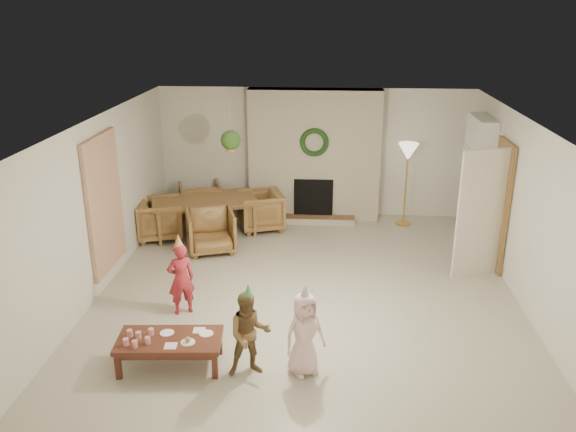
# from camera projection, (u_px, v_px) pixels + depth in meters

# --- Properties ---
(floor) EXTENTS (7.00, 7.00, 0.00)m
(floor) POSITION_uv_depth(u_px,v_px,m) (307.00, 293.00, 8.56)
(floor) COLOR #B7B29E
(floor) RESTS_ON ground
(ceiling) EXTENTS (7.00, 7.00, 0.00)m
(ceiling) POSITION_uv_depth(u_px,v_px,m) (309.00, 123.00, 7.70)
(ceiling) COLOR white
(ceiling) RESTS_ON wall_back
(wall_back) EXTENTS (7.00, 0.00, 7.00)m
(wall_back) POSITION_uv_depth(u_px,v_px,m) (315.00, 153.00, 11.41)
(wall_back) COLOR silver
(wall_back) RESTS_ON floor
(wall_front) EXTENTS (7.00, 0.00, 7.00)m
(wall_front) POSITION_uv_depth(u_px,v_px,m) (291.00, 354.00, 4.85)
(wall_front) COLOR silver
(wall_front) RESTS_ON floor
(wall_left) EXTENTS (0.00, 7.00, 7.00)m
(wall_left) POSITION_uv_depth(u_px,v_px,m) (97.00, 208.00, 8.33)
(wall_left) COLOR silver
(wall_left) RESTS_ON floor
(wall_right) EXTENTS (0.00, 7.00, 7.00)m
(wall_right) POSITION_uv_depth(u_px,v_px,m) (529.00, 218.00, 7.93)
(wall_right) COLOR silver
(wall_right) RESTS_ON floor
(fireplace_mass) EXTENTS (2.50, 0.40, 2.50)m
(fireplace_mass) POSITION_uv_depth(u_px,v_px,m) (314.00, 155.00, 11.22)
(fireplace_mass) COLOR #602A19
(fireplace_mass) RESTS_ON floor
(fireplace_hearth) EXTENTS (1.60, 0.30, 0.12)m
(fireplace_hearth) POSITION_uv_depth(u_px,v_px,m) (313.00, 220.00, 11.30)
(fireplace_hearth) COLOR brown
(fireplace_hearth) RESTS_ON floor
(fireplace_firebox) EXTENTS (0.75, 0.12, 0.75)m
(fireplace_firebox) POSITION_uv_depth(u_px,v_px,m) (313.00, 198.00, 11.33)
(fireplace_firebox) COLOR black
(fireplace_firebox) RESTS_ON floor
(fireplace_wreath) EXTENTS (0.54, 0.10, 0.54)m
(fireplace_wreath) POSITION_uv_depth(u_px,v_px,m) (314.00, 142.00, 10.91)
(fireplace_wreath) COLOR #163614
(fireplace_wreath) RESTS_ON fireplace_mass
(floor_lamp_base) EXTENTS (0.29, 0.29, 0.03)m
(floor_lamp_base) POSITION_uv_depth(u_px,v_px,m) (403.00, 223.00, 11.25)
(floor_lamp_base) COLOR gold
(floor_lamp_base) RESTS_ON floor
(floor_lamp_post) EXTENTS (0.03, 0.03, 1.42)m
(floor_lamp_post) POSITION_uv_depth(u_px,v_px,m) (406.00, 187.00, 11.00)
(floor_lamp_post) COLOR gold
(floor_lamp_post) RESTS_ON floor
(floor_lamp_shade) EXTENTS (0.38, 0.38, 0.32)m
(floor_lamp_shade) POSITION_uv_depth(u_px,v_px,m) (408.00, 152.00, 10.77)
(floor_lamp_shade) COLOR beige
(floor_lamp_shade) RESTS_ON floor_lamp_post
(bookshelf_carcass) EXTENTS (0.30, 1.00, 2.20)m
(bookshelf_carcass) POSITION_uv_depth(u_px,v_px,m) (476.00, 180.00, 10.15)
(bookshelf_carcass) COLOR white
(bookshelf_carcass) RESTS_ON floor
(bookshelf_shelf_a) EXTENTS (0.30, 0.92, 0.03)m
(bookshelf_shelf_a) POSITION_uv_depth(u_px,v_px,m) (471.00, 216.00, 10.37)
(bookshelf_shelf_a) COLOR white
(bookshelf_shelf_a) RESTS_ON bookshelf_carcass
(bookshelf_shelf_b) EXTENTS (0.30, 0.92, 0.03)m
(bookshelf_shelf_b) POSITION_uv_depth(u_px,v_px,m) (474.00, 194.00, 10.24)
(bookshelf_shelf_b) COLOR white
(bookshelf_shelf_b) RESTS_ON bookshelf_carcass
(bookshelf_shelf_c) EXTENTS (0.30, 0.92, 0.03)m
(bookshelf_shelf_c) POSITION_uv_depth(u_px,v_px,m) (476.00, 172.00, 10.10)
(bookshelf_shelf_c) COLOR white
(bookshelf_shelf_c) RESTS_ON bookshelf_carcass
(bookshelf_shelf_d) EXTENTS (0.30, 0.92, 0.03)m
(bookshelf_shelf_d) POSITION_uv_depth(u_px,v_px,m) (479.00, 149.00, 9.96)
(bookshelf_shelf_d) COLOR white
(bookshelf_shelf_d) RESTS_ON bookshelf_carcass
(books_row_lower) EXTENTS (0.20, 0.40, 0.24)m
(books_row_lower) POSITION_uv_depth(u_px,v_px,m) (473.00, 211.00, 10.19)
(books_row_lower) COLOR maroon
(books_row_lower) RESTS_ON bookshelf_shelf_a
(books_row_mid) EXTENTS (0.20, 0.44, 0.24)m
(books_row_mid) POSITION_uv_depth(u_px,v_px,m) (473.00, 186.00, 10.24)
(books_row_mid) COLOR navy
(books_row_mid) RESTS_ON bookshelf_shelf_b
(books_row_upper) EXTENTS (0.20, 0.36, 0.22)m
(books_row_upper) POSITION_uv_depth(u_px,v_px,m) (477.00, 166.00, 9.96)
(books_row_upper) COLOR gold
(books_row_upper) RESTS_ON bookshelf_shelf_c
(door_frame) EXTENTS (0.05, 0.86, 2.04)m
(door_frame) POSITION_uv_depth(u_px,v_px,m) (500.00, 205.00, 9.14)
(door_frame) COLOR brown
(door_frame) RESTS_ON floor
(door_leaf) EXTENTS (0.77, 0.32, 2.00)m
(door_leaf) POSITION_uv_depth(u_px,v_px,m) (481.00, 214.00, 8.81)
(door_leaf) COLOR beige
(door_leaf) RESTS_ON floor
(curtain_panel) EXTENTS (0.06, 1.20, 2.00)m
(curtain_panel) POSITION_uv_depth(u_px,v_px,m) (105.00, 203.00, 8.51)
(curtain_panel) COLOR beige
(curtain_panel) RESTS_ON wall_left
(dining_table) EXTENTS (2.09, 1.56, 0.65)m
(dining_table) POSITION_uv_depth(u_px,v_px,m) (205.00, 217.00, 10.67)
(dining_table) COLOR brown
(dining_table) RESTS_ON floor
(dining_chair_near) EXTENTS (0.98, 1.00, 0.72)m
(dining_chair_near) POSITION_uv_depth(u_px,v_px,m) (211.00, 231.00, 9.91)
(dining_chair_near) COLOR brown
(dining_chair_near) RESTS_ON floor
(dining_chair_far) EXTENTS (0.98, 1.00, 0.72)m
(dining_chair_far) POSITION_uv_depth(u_px,v_px,m) (201.00, 201.00, 11.40)
(dining_chair_far) COLOR brown
(dining_chair_far) RESTS_ON floor
(dining_chair_left) EXTENTS (1.00, 0.98, 0.72)m
(dining_chair_left) POSITION_uv_depth(u_px,v_px,m) (159.00, 219.00, 10.47)
(dining_chair_left) COLOR brown
(dining_chair_left) RESTS_ON floor
(dining_chair_right) EXTENTS (1.00, 0.98, 0.72)m
(dining_chair_right) POSITION_uv_depth(u_px,v_px,m) (260.00, 211.00, 10.89)
(dining_chair_right) COLOR brown
(dining_chair_right) RESTS_ON floor
(hanging_plant_cord) EXTENTS (0.01, 0.01, 0.70)m
(hanging_plant_cord) POSITION_uv_depth(u_px,v_px,m) (230.00, 126.00, 9.32)
(hanging_plant_cord) COLOR tan
(hanging_plant_cord) RESTS_ON ceiling
(hanging_plant_pot) EXTENTS (0.16, 0.16, 0.12)m
(hanging_plant_pot) POSITION_uv_depth(u_px,v_px,m) (231.00, 148.00, 9.44)
(hanging_plant_pot) COLOR #A06233
(hanging_plant_pot) RESTS_ON hanging_plant_cord
(hanging_plant_foliage) EXTENTS (0.32, 0.32, 0.32)m
(hanging_plant_foliage) POSITION_uv_depth(u_px,v_px,m) (231.00, 140.00, 9.40)
(hanging_plant_foliage) COLOR #224416
(hanging_plant_foliage) RESTS_ON hanging_plant_pot
(coffee_table_top) EXTENTS (1.24, 0.69, 0.06)m
(coffee_table_top) POSITION_uv_depth(u_px,v_px,m) (169.00, 340.00, 6.74)
(coffee_table_top) COLOR #53291B
(coffee_table_top) RESTS_ON floor
(coffee_table_apron) EXTENTS (1.14, 0.59, 0.07)m
(coffee_table_apron) POSITION_uv_depth(u_px,v_px,m) (170.00, 345.00, 6.76)
(coffee_table_apron) COLOR #53291B
(coffee_table_apron) RESTS_ON floor
(coffee_leg_fl) EXTENTS (0.07, 0.07, 0.31)m
(coffee_leg_fl) POSITION_uv_depth(u_px,v_px,m) (118.00, 366.00, 6.57)
(coffee_leg_fl) COLOR #53291B
(coffee_leg_fl) RESTS_ON floor
(coffee_leg_fr) EXTENTS (0.07, 0.07, 0.31)m
(coffee_leg_fr) POSITION_uv_depth(u_px,v_px,m) (215.00, 366.00, 6.57)
(coffee_leg_fr) COLOR #53291B
(coffee_leg_fr) RESTS_ON floor
(coffee_leg_bl) EXTENTS (0.07, 0.07, 0.31)m
(coffee_leg_bl) POSITION_uv_depth(u_px,v_px,m) (129.00, 343.00, 7.02)
(coffee_leg_bl) COLOR #53291B
(coffee_leg_bl) RESTS_ON floor
(coffee_leg_br) EXTENTS (0.07, 0.07, 0.31)m
(coffee_leg_br) POSITION_uv_depth(u_px,v_px,m) (219.00, 342.00, 7.03)
(coffee_leg_br) COLOR #53291B
(coffee_leg_br) RESTS_ON floor
(cup_a) EXTENTS (0.07, 0.07, 0.08)m
(cup_a) POSITION_uv_depth(u_px,v_px,m) (126.00, 342.00, 6.58)
(cup_a) COLOR white
(cup_a) RESTS_ON coffee_table_top
(cup_b) EXTENTS (0.07, 0.07, 0.08)m
(cup_b) POSITION_uv_depth(u_px,v_px,m) (130.00, 333.00, 6.75)
(cup_b) COLOR white
(cup_b) RESTS_ON coffee_table_top
(cup_c) EXTENTS (0.07, 0.07, 0.08)m
(cup_c) POSITION_uv_depth(u_px,v_px,m) (135.00, 344.00, 6.54)
(cup_c) COLOR white
(cup_c) RESTS_ON coffee_table_top
(cup_d) EXTENTS (0.07, 0.07, 0.08)m
(cup_d) POSITION_uv_depth(u_px,v_px,m) (138.00, 335.00, 6.71)
(cup_d) COLOR white
(cup_d) RESTS_ON coffee_table_top
(cup_e) EXTENTS (0.07, 0.07, 0.08)m
(cup_e) POSITION_uv_depth(u_px,v_px,m) (148.00, 340.00, 6.61)
(cup_e) COLOR white
(cup_e) RESTS_ON coffee_table_top
(cup_f) EXTENTS (0.07, 0.07, 0.08)m
(cup_f) POSITION_uv_depth(u_px,v_px,m) (151.00, 332.00, 6.78)
(cup_f) COLOR white
(cup_f) RESTS_ON coffee_table_top
(plate_a) EXTENTS (0.18, 0.18, 0.01)m
(plate_a) POSITION_uv_depth(u_px,v_px,m) (167.00, 333.00, 6.83)
(plate_a) COLOR white
(plate_a) RESTS_ON coffee_table_top
(plate_b) EXTENTS (0.18, 0.18, 0.01)m
(plate_b) POSITION_uv_depth(u_px,v_px,m) (188.00, 342.00, 6.64)
(plate_b) COLOR white
(plate_b) RESTS_ON coffee_table_top
(plate_c) EXTENTS (0.18, 0.18, 0.01)m
(plate_c) POSITION_uv_depth(u_px,v_px,m) (206.00, 333.00, 6.81)
(plate_c) COLOR white
(plate_c) RESTS_ON coffee_table_top
(food_scoop) EXTENTS (0.07, 0.07, 0.06)m
(food_scoop) POSITION_uv_depth(u_px,v_px,m) (188.00, 339.00, 6.63)
(food_scoop) COLOR tan
(food_scoop) RESTS_ON plate_b
(napkin_left) EXTENTS (0.15, 0.15, 0.01)m
(napkin_left) POSITION_uv_depth(u_px,v_px,m) (171.00, 346.00, 6.57)
(napkin_left) COLOR #FCBAD5
(napkin_left) RESTS_ON coffee_table_top
(napkin_right) EXTENTS (0.15, 0.15, 0.01)m
(napkin_right) POSITION_uv_depth(u_px,v_px,m) (199.00, 330.00, 6.88)
(napkin_right) COLOR #FCBAD5
(napkin_right) RESTS_ON coffee_table_top
(child_red) EXTENTS (0.44, 0.39, 1.01)m
(child_red) POSITION_uv_depth(u_px,v_px,m) (181.00, 279.00, 7.86)
(child_red) COLOR #A1222C
(child_red) RESTS_ON floor
(party_hat_red) EXTENTS (0.16, 0.16, 0.19)m
(party_hat_red) POSITION_uv_depth(u_px,v_px,m) (178.00, 241.00, 7.67)
(party_hat_red) COLOR gold
(party_hat_red) RESTS_ON child_red
(child_plaid) EXTENTS (0.57, 0.49, 1.01)m
(child_plaid) POSITION_uv_depth(u_px,v_px,m) (249.00, 334.00, 6.55)
(child_plaid) COLOR brown
(child_plaid) RESTS_ON floor
(party_hat_plaid) EXTENTS (0.13, 0.13, 0.17)m
(party_hat_plaid) POSITION_uv_depth(u_px,v_px,m) (248.00, 291.00, 6.36)
(party_hat_plaid) COLOR #439D4E
(party_hat_plaid) RESTS_ON child_plaid
(child_pink) EXTENTS (0.58, 0.52, 0.99)m
(child_pink) POSITION_uv_depth(u_px,v_px,m) (304.00, 334.00, 6.57)
(child_pink) COLOR #FECBCF
(child_pink) RESTS_ON floor
(party_hat_pink) EXTENTS (0.17, 0.17, 0.18)m
(party_hat_pink) POSITION_uv_depth(u_px,v_px,m) (305.00, 291.00, 6.38)
(party_hat_pink) COLOR silver
(party_hat_pink) RESTS_ON child_pink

